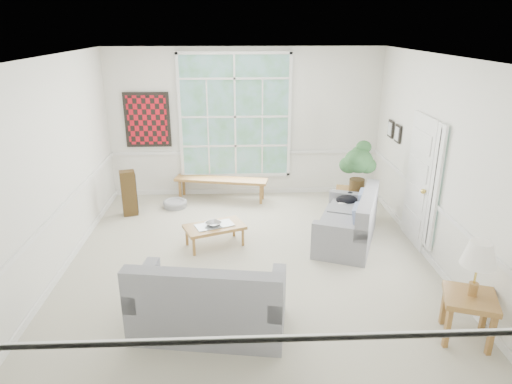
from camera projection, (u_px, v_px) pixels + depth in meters
floor at (250, 261)px, 6.96m from camera, size 5.50×6.00×0.01m
ceiling at (249, 57)px, 5.92m from camera, size 5.50×6.00×0.02m
wall_back at (245, 124)px, 9.25m from camera, size 5.50×0.02×3.00m
wall_front at (261, 278)px, 3.63m from camera, size 5.50×0.02×3.00m
wall_left at (52, 170)px, 6.32m from camera, size 0.02×6.00×3.00m
wall_right at (441, 165)px, 6.55m from camera, size 0.02×6.00×3.00m
window_back at (235, 117)px, 9.15m from camera, size 2.30×0.08×2.40m
entry_door at (418, 181)px, 7.27m from camera, size 0.08×0.90×2.10m
door_sidelight at (435, 188)px, 6.64m from camera, size 0.08×0.26×1.90m
wall_art at (147, 120)px, 9.09m from camera, size 0.90×0.06×1.10m
wall_frame_near at (397, 134)px, 8.17m from camera, size 0.04×0.26×0.32m
wall_frame_far at (390, 129)px, 8.55m from camera, size 0.04×0.26×0.32m
loveseat_right at (347, 217)px, 7.44m from camera, size 1.36×1.80×0.87m
loveseat_front at (209, 293)px, 5.28m from camera, size 1.86×1.15×0.94m
coffee_table at (215, 235)px, 7.40m from camera, size 1.06×0.82×0.35m
pewter_bowl at (213, 224)px, 7.32m from camera, size 0.42×0.42×0.07m
window_bench at (221, 189)px, 9.34m from camera, size 1.92×0.73×0.44m
end_table at (350, 204)px, 8.40m from camera, size 0.67×0.67×0.55m
houseplant at (358, 167)px, 8.09m from camera, size 0.58×0.58×0.94m
side_table at (467, 317)px, 5.16m from camera, size 0.70×0.70×0.56m
table_lamp at (477, 269)px, 4.98m from camera, size 0.45×0.45×0.65m
pet_bed at (175, 204)px, 8.99m from camera, size 0.60×0.60×0.14m
floor_speaker at (129, 193)px, 8.51m from camera, size 0.32×0.28×0.86m
cat at (347, 199)px, 7.93m from camera, size 0.45×0.38×0.18m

